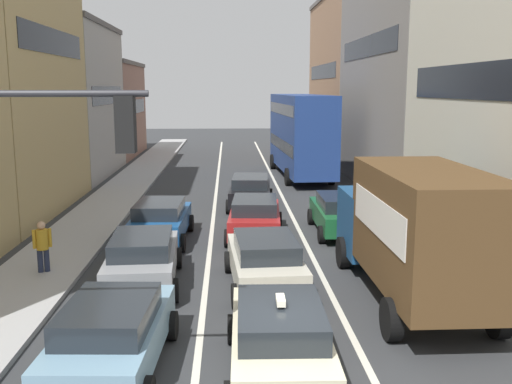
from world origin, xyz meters
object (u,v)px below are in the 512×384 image
traffic_light_pole (1,201)px  coupe_centre_lane_fourth (250,191)px  sedan_left_lane_third (160,220)px  wagon_left_lane_second (143,258)px  pedestrian_near_kerb (42,245)px  taxi_centre_lane_front (280,337)px  sedan_centre_lane_second (265,260)px  sedan_left_lane_front (112,334)px  sedan_right_lane_behind_truck (340,213)px  bus_mid_queue_primary (301,131)px  hatchback_centre_lane_third (255,216)px  removalist_box_truck (414,227)px

traffic_light_pole → coupe_centre_lane_fourth: traffic_light_pole is taller
sedan_left_lane_third → wagon_left_lane_second: bearing=-177.4°
pedestrian_near_kerb → taxi_centre_lane_front: bearing=-157.7°
sedan_centre_lane_second → sedan_left_lane_third: 6.21m
sedan_left_lane_front → sedan_right_lane_behind_truck: same height
taxi_centre_lane_front → pedestrian_near_kerb: bearing=46.5°
bus_mid_queue_primary → sedan_left_lane_front: bearing=162.1°
sedan_centre_lane_second → wagon_left_lane_second: (-3.41, 0.39, 0.00)m
traffic_light_pole → bus_mid_queue_primary: traffic_light_pole is taller
hatchback_centre_lane_third → coupe_centre_lane_fourth: 5.44m
sedan_right_lane_behind_truck → taxi_centre_lane_front: bearing=164.0°
sedan_centre_lane_second → sedan_left_lane_third: size_ratio=1.01×
taxi_centre_lane_front → bus_mid_queue_primary: bus_mid_queue_primary is taller
taxi_centre_lane_front → hatchback_centre_lane_third: taxi_centre_lane_front is taller
taxi_centre_lane_front → bus_mid_queue_primary: size_ratio=0.41×
sedan_left_lane_third → bus_mid_queue_primary: 16.79m
removalist_box_truck → sedan_right_lane_behind_truck: size_ratio=1.79×
taxi_centre_lane_front → coupe_centre_lane_fourth: taxi_centre_lane_front is taller
hatchback_centre_lane_third → bus_mid_queue_primary: (3.51, 14.72, 2.03)m
sedan_left_lane_third → sedan_right_lane_behind_truck: 6.76m
hatchback_centre_lane_third → bus_mid_queue_primary: size_ratio=0.42×
taxi_centre_lane_front → traffic_light_pole: bearing=111.9°
taxi_centre_lane_front → hatchback_centre_lane_third: size_ratio=0.98×
pedestrian_near_kerb → wagon_left_lane_second: bearing=-130.2°
traffic_light_pole → sedan_centre_lane_second: 8.54m
sedan_left_lane_front → coupe_centre_lane_fourth: size_ratio=0.99×
removalist_box_truck → coupe_centre_lane_fourth: size_ratio=1.75×
sedan_centre_lane_second → wagon_left_lane_second: 3.43m
traffic_light_pole → sedan_left_lane_third: traffic_light_pole is taller
removalist_box_truck → bus_mid_queue_primary: 21.51m
coupe_centre_lane_fourth → sedan_centre_lane_second: bearing=-176.2°
sedan_centre_lane_second → pedestrian_near_kerb: bearing=74.8°
sedan_centre_lane_second → sedan_right_lane_behind_truck: size_ratio=1.02×
traffic_light_pole → removalist_box_truck: size_ratio=0.71×
hatchback_centre_lane_third → sedan_centre_lane_second: bearing=-175.9°
sedan_left_lane_front → bus_mid_queue_primary: bus_mid_queue_primary is taller
sedan_centre_lane_second → wagon_left_lane_second: size_ratio=1.00×
traffic_light_pole → coupe_centre_lane_fourth: (4.42, 17.71, -3.02)m
sedan_centre_lane_second → hatchback_centre_lane_third: (-0.03, 5.60, 0.00)m
sedan_centre_lane_second → wagon_left_lane_second: bearing=79.9°
traffic_light_pole → sedan_left_lane_third: size_ratio=1.26×
sedan_centre_lane_second → sedan_left_lane_third: (-3.46, 5.16, 0.00)m
traffic_light_pole → taxi_centre_lane_front: size_ratio=1.27×
coupe_centre_lane_fourth → bus_mid_queue_primary: size_ratio=0.42×
sedan_left_lane_front → sedan_right_lane_behind_truck: 12.55m
traffic_light_pole → sedan_left_lane_third: bearing=85.4°
sedan_left_lane_front → coupe_centre_lane_fourth: 16.08m
sedan_left_lane_front → sedan_left_lane_third: bearing=4.2°
wagon_left_lane_second → sedan_right_lane_behind_truck: (6.66, 5.63, 0.00)m
removalist_box_truck → sedan_centre_lane_second: 4.10m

